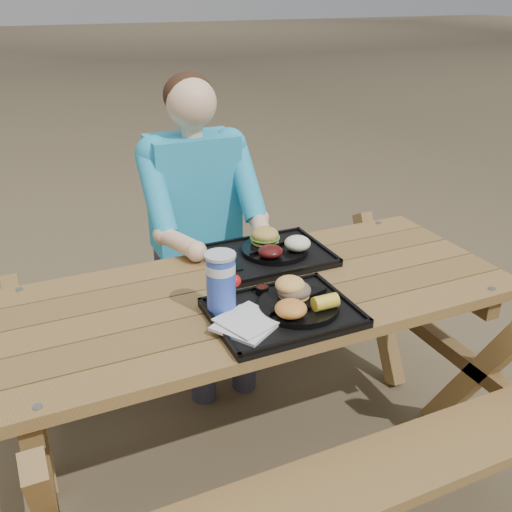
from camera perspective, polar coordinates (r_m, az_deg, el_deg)
name	(u,v)px	position (r m, az deg, el deg)	size (l,w,h in m)	color
ground	(256,453)	(2.43, 0.00, -19.08)	(60.00, 60.00, 0.00)	#999999
picnic_table	(256,377)	(2.19, 0.00, -12.05)	(1.80, 1.49, 0.75)	#999999
tray_near	(283,314)	(1.82, 2.68, -5.80)	(0.45, 0.35, 0.02)	black
tray_far	(269,257)	(2.20, 1.29, -0.06)	(0.45, 0.35, 0.02)	black
plate_near	(299,306)	(1.83, 4.30, -4.96)	(0.26, 0.26, 0.02)	black
plate_far	(275,250)	(2.21, 1.89, 0.65)	(0.26, 0.26, 0.02)	black
napkin_stack	(247,324)	(1.74, -0.95, -6.78)	(0.17, 0.17, 0.02)	silver
soda_cup	(221,284)	(1.78, -3.53, -2.78)	(0.09, 0.09, 0.19)	#183CB5
condiment_bbq	(262,290)	(1.91, 0.61, -3.42)	(0.04, 0.04, 0.03)	black
condiment_mustard	(284,287)	(1.93, 2.82, -3.13)	(0.05, 0.05, 0.03)	gold
sandwich	(295,282)	(1.84, 3.88, -2.60)	(0.10, 0.10, 0.11)	#F7B657
mac_cheese	(291,309)	(1.75, 3.51, -5.29)	(0.10, 0.10, 0.05)	gold
corn_cob	(325,302)	(1.79, 6.94, -4.60)	(0.08, 0.08, 0.05)	yellow
cutlery_far	(230,261)	(2.14, -2.57, -0.50)	(0.03, 0.17, 0.01)	black
burger	(265,231)	(2.22, 0.91, 2.48)	(0.11, 0.11, 0.10)	gold
baked_beans	(271,251)	(2.12, 1.46, 0.46)	(0.09, 0.09, 0.04)	#470E0E
potato_salad	(297,243)	(2.18, 4.17, 1.28)	(0.10, 0.10, 0.06)	white
diner	(197,242)	(2.64, -5.88, 1.43)	(0.48, 0.84, 1.28)	#1A99B7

